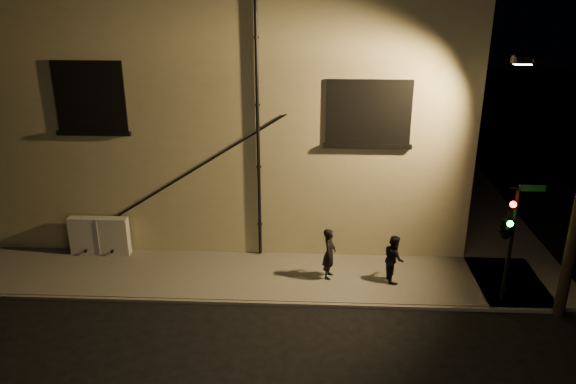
# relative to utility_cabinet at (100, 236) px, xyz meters

# --- Properties ---
(ground) EXTENTS (90.00, 90.00, 0.00)m
(ground) POSITION_rel_utility_cabinet_xyz_m (7.17, -2.70, -0.77)
(ground) COLOR black
(sidewalk) EXTENTS (21.00, 16.00, 0.12)m
(sidewalk) POSITION_rel_utility_cabinet_xyz_m (8.39, 1.69, -0.71)
(sidewalk) COLOR #58564F
(sidewalk) RESTS_ON ground
(building) EXTENTS (16.20, 12.23, 8.80)m
(building) POSITION_rel_utility_cabinet_xyz_m (4.17, 6.29, 3.63)
(building) COLOR tan
(building) RESTS_ON ground
(utility_cabinet) EXTENTS (1.98, 0.33, 1.30)m
(utility_cabinet) POSITION_rel_utility_cabinet_xyz_m (0.00, 0.00, 0.00)
(utility_cabinet) COLOR #B4B3AB
(utility_cabinet) RESTS_ON sidewalk
(pedestrian_a) EXTENTS (0.51, 0.66, 1.62)m
(pedestrian_a) POSITION_rel_utility_cabinet_xyz_m (7.64, -1.24, 0.16)
(pedestrian_a) COLOR black
(pedestrian_a) RESTS_ON sidewalk
(pedestrian_b) EXTENTS (0.66, 0.79, 1.49)m
(pedestrian_b) POSITION_rel_utility_cabinet_xyz_m (9.60, -1.33, 0.09)
(pedestrian_b) COLOR black
(pedestrian_b) RESTS_ON sidewalk
(traffic_signal) EXTENTS (1.20, 2.06, 3.53)m
(traffic_signal) POSITION_rel_utility_cabinet_xyz_m (12.43, -2.40, 1.73)
(traffic_signal) COLOR black
(traffic_signal) RESTS_ON sidewalk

